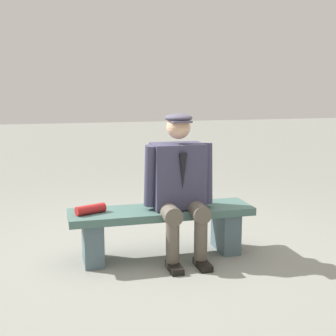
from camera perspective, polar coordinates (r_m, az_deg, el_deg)
ground_plane at (r=4.07m, az=-0.79°, el=-10.90°), size 30.00×30.00×0.00m
bench at (r=3.97m, az=-0.80°, el=-6.97°), size 1.58×0.41×0.43m
seated_man at (r=3.86m, az=1.43°, el=-1.65°), size 0.60×0.61×1.24m
rolled_magazine at (r=3.82m, az=-9.63°, el=-5.09°), size 0.26×0.16×0.08m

